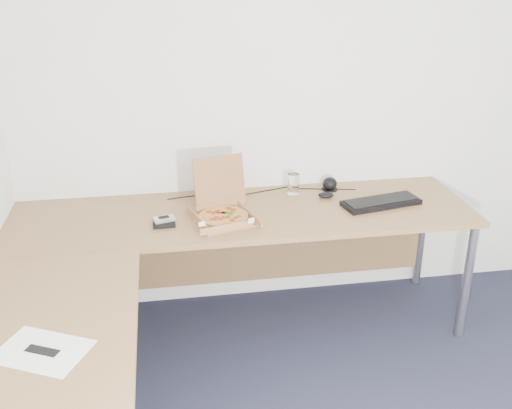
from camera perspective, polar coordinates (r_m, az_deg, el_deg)
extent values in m
cube|color=olive|center=(3.22, -1.23, -0.94)|extent=(2.50, 0.70, 0.03)
cube|color=olive|center=(2.29, -20.45, -13.61)|extent=(0.70, 1.50, 0.03)
cylinder|color=gray|center=(3.96, 15.62, -2.81)|extent=(0.05, 0.05, 0.70)
cube|color=#A86E43|center=(3.11, -3.13, -1.46)|extent=(0.29, 0.29, 0.01)
cube|color=#A86E43|center=(3.21, -3.51, 2.13)|extent=(0.29, 0.06, 0.28)
cylinder|color=tan|center=(3.11, -3.13, -1.22)|extent=(0.26, 0.26, 0.02)
cylinder|color=#C03F26|center=(3.10, -3.14, -1.01)|extent=(0.22, 0.22, 0.00)
cylinder|color=white|center=(3.44, 3.62, 1.99)|extent=(0.07, 0.07, 0.12)
cube|color=black|center=(3.37, 11.93, 0.19)|extent=(0.46, 0.24, 0.03)
ellipsoid|color=black|center=(3.41, 6.73, 0.91)|extent=(0.09, 0.06, 0.03)
cube|color=black|center=(3.09, -8.83, -1.79)|extent=(0.12, 0.10, 0.02)
cube|color=#B2B5BA|center=(3.09, -8.85, -1.39)|extent=(0.11, 0.08, 0.02)
cube|color=white|center=(2.29, -19.86, -13.09)|extent=(0.38, 0.34, 0.00)
ellipsoid|color=black|center=(3.53, 7.11, 2.07)|extent=(0.10, 0.10, 0.08)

